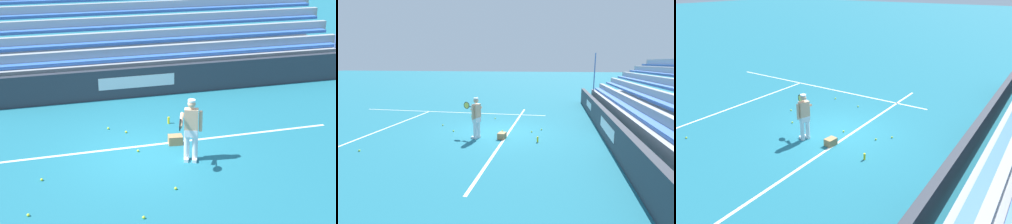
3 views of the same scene
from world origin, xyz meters
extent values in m
plane|color=#1E6B7F|center=(0.00, 0.00, 0.00)|extent=(160.00, 160.00, 0.00)
cube|color=white|center=(0.00, -0.50, 0.00)|extent=(12.00, 0.10, 0.01)
cube|color=white|center=(4.11, 4.00, 0.00)|extent=(0.10, 12.00, 0.01)
cube|color=white|center=(0.00, 5.50, 0.00)|extent=(8.22, 0.10, 0.01)
cube|color=#2D333D|center=(0.00, -4.70, 0.55)|extent=(20.62, 0.24, 1.10)
cube|color=silver|center=(-0.85, -4.57, 0.61)|extent=(2.80, 0.01, 0.44)
cube|color=silver|center=(5.06, -4.57, 0.61)|extent=(2.20, 0.01, 0.40)
cube|color=blue|center=(0.00, -5.70, 1.18)|extent=(19.20, 0.40, 0.12)
cylinder|color=silver|center=(-1.32, 0.70, 0.44)|extent=(0.15, 0.15, 0.88)
cylinder|color=silver|center=(-1.11, 0.62, 0.44)|extent=(0.15, 0.15, 0.88)
cube|color=white|center=(-1.30, 0.75, 0.04)|extent=(0.20, 0.30, 0.09)
cube|color=white|center=(-1.09, 0.68, 0.04)|extent=(0.20, 0.30, 0.09)
cube|color=silver|center=(-1.22, 0.66, 0.80)|extent=(0.40, 0.33, 0.20)
cube|color=tan|center=(-1.22, 0.66, 1.17)|extent=(0.41, 0.32, 0.58)
sphere|color=tan|center=(-1.21, 0.67, 1.60)|extent=(0.21, 0.21, 0.21)
cylinder|color=white|center=(-1.21, 0.67, 1.69)|extent=(0.20, 0.20, 0.05)
cylinder|color=tan|center=(-1.45, 0.75, 1.13)|extent=(0.09, 0.09, 0.56)
cylinder|color=tan|center=(-0.92, 0.76, 1.22)|extent=(0.29, 0.58, 0.24)
cylinder|color=black|center=(-0.83, 0.98, 1.27)|extent=(0.14, 0.29, 0.03)
torus|color=black|center=(-0.73, 1.25, 1.31)|extent=(0.13, 0.30, 0.31)
cylinder|color=#D6D14C|center=(-0.73, 1.25, 1.31)|extent=(0.10, 0.25, 0.27)
cube|color=#A87F51|center=(-1.09, -0.40, 0.13)|extent=(0.43, 0.34, 0.26)
sphere|color=#CCE533|center=(0.05, -0.18, 0.03)|extent=(0.07, 0.07, 0.07)
sphere|color=#CCE533|center=(-3.62, 4.32, 0.03)|extent=(0.07, 0.07, 0.07)
sphere|color=#CCE533|center=(2.97, 2.26, 0.03)|extent=(0.07, 0.07, 0.07)
sphere|color=#CCE533|center=(-0.40, 2.04, 0.03)|extent=(0.07, 0.07, 0.07)
sphere|color=#CCE533|center=(0.59, 3.00, 0.03)|extent=(0.07, 0.07, 0.07)
sphere|color=#CCE533|center=(2.66, 0.77, 0.03)|extent=(0.07, 0.07, 0.07)
sphere|color=#CCE533|center=(0.61, -1.95, 0.03)|extent=(0.07, 0.07, 0.07)
sphere|color=#CCE533|center=(0.13, -1.53, 0.03)|extent=(0.07, 0.07, 0.07)
cylinder|color=yellow|center=(-1.31, -1.90, 0.11)|extent=(0.07, 0.07, 0.22)
camera|label=1|loc=(2.31, 11.30, 5.78)|focal=50.00mm
camera|label=2|loc=(-11.45, -2.54, 3.15)|focal=28.00mm
camera|label=3|loc=(-9.38, -6.50, 5.36)|focal=35.00mm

